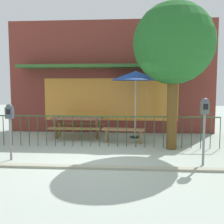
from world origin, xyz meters
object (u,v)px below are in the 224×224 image
object	(u,v)px
parking_meter_far	(10,117)
street_tree	(174,45)
patio_umbrella	(135,76)
patio_bench	(123,132)
parking_meter_near	(205,114)
picnic_table_left	(78,121)

from	to	relation	value
parking_meter_far	street_tree	xyz separation A→B (m)	(4.26, 1.49, 1.97)
patio_umbrella	patio_bench	world-z (taller)	patio_umbrella
patio_bench	parking_meter_near	bearing A→B (deg)	-50.20
patio_umbrella	parking_meter_near	xyz separation A→B (m)	(1.56, -3.24, -1.01)
picnic_table_left	parking_meter_near	xyz separation A→B (m)	(3.63, -3.03, 0.62)
parking_meter_far	street_tree	world-z (taller)	street_tree
parking_meter_near	street_tree	distance (m)	2.49
patio_umbrella	street_tree	size ratio (longest dim) A/B	0.57
street_tree	picnic_table_left	bearing A→B (deg)	155.47
parking_meter_far	street_tree	size ratio (longest dim) A/B	0.33
patio_umbrella	picnic_table_left	bearing A→B (deg)	-174.20
patio_umbrella	patio_bench	size ratio (longest dim) A/B	1.71
picnic_table_left	patio_bench	size ratio (longest dim) A/B	1.28
parking_meter_far	patio_bench	bearing A→B (deg)	38.85
picnic_table_left	patio_bench	distance (m)	1.81
patio_bench	parking_meter_far	distance (m)	3.66
parking_meter_far	parking_meter_near	bearing A→B (deg)	-1.32
patio_umbrella	patio_bench	bearing A→B (deg)	-114.50
patio_bench	street_tree	size ratio (longest dim) A/B	0.33
picnic_table_left	parking_meter_near	world-z (taller)	parking_meter_near
picnic_table_left	patio_bench	world-z (taller)	picnic_table_left
parking_meter_near	street_tree	xyz separation A→B (m)	(-0.50, 1.60, 1.84)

